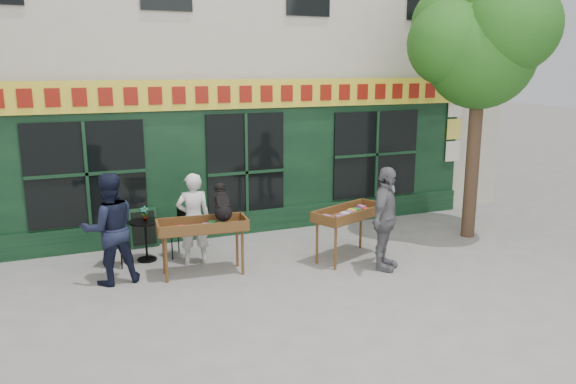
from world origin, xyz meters
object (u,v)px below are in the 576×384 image
at_px(dog, 222,201).
at_px(man_right, 385,219).
at_px(bistro_table, 146,232).
at_px(woman, 193,218).
at_px(book_cart_right, 349,216).
at_px(man_left, 110,229).
at_px(book_cart_center, 202,229).

height_order(dog, man_right, man_right).
bearing_deg(bistro_table, woman, -29.64).
bearing_deg(book_cart_right, man_left, 151.54).
xyz_separation_m(book_cart_center, man_left, (-1.50, 0.21, 0.12)).
distance_m(book_cart_center, woman, 0.65).
height_order(book_cart_center, book_cart_right, same).
relative_size(dog, man_right, 0.32).
height_order(book_cart_center, woman, woman).
bearing_deg(bistro_table, book_cart_center, -54.05).
xyz_separation_m(book_cart_center, woman, (-0.00, 0.65, 0.02)).
bearing_deg(man_left, bistro_table, -134.60).
bearing_deg(man_left, book_cart_right, 167.28).
xyz_separation_m(book_cart_right, man_left, (-4.24, 0.44, 0.12)).
xyz_separation_m(woman, man_right, (3.04, -1.64, 0.08)).
distance_m(man_right, bistro_table, 4.39).
height_order(bistro_table, man_left, man_left).
distance_m(book_cart_right, man_left, 4.27).
xyz_separation_m(book_cart_center, bistro_table, (-0.80, 1.11, -0.28)).
relative_size(woman, bistro_table, 2.22).
relative_size(book_cart_center, woman, 0.92).
xyz_separation_m(book_cart_center, book_cart_right, (2.74, -0.24, 0.00)).
height_order(book_cart_center, man_right, man_right).
bearing_deg(bistro_table, man_right, -28.60).
bearing_deg(bistro_table, book_cart_right, -20.79).
distance_m(book_cart_center, man_left, 1.52).
bearing_deg(man_right, book_cart_center, 119.52).
bearing_deg(book_cart_center, man_left, 177.50).
height_order(woman, man_right, man_right).
distance_m(book_cart_center, man_right, 3.20).
relative_size(book_cart_center, bistro_table, 2.04).
height_order(book_cart_center, man_left, man_left).
bearing_deg(dog, book_cart_right, 0.83).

